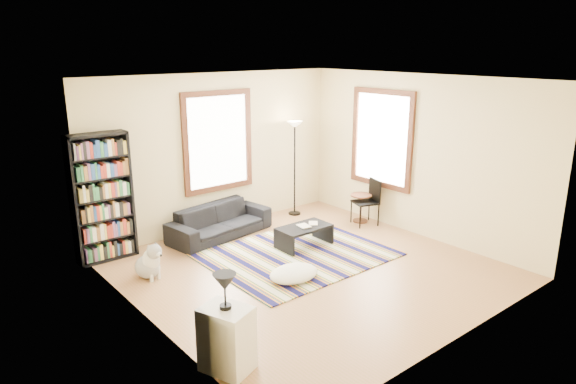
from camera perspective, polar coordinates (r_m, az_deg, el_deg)
floor at (r=7.84m, az=2.35°, el=-8.89°), size 5.00×5.00×0.10m
ceiling at (r=7.12m, az=2.62°, el=12.78°), size 5.00×5.00×0.10m
wall_back at (r=9.35m, az=-8.02°, el=4.45°), size 5.00×0.10×2.80m
wall_front at (r=5.79m, az=19.57°, el=-3.58°), size 5.00×0.10×2.80m
wall_left at (r=6.02m, az=-15.95°, el=-2.52°), size 0.10×5.00×2.80m
wall_right at (r=9.21m, az=14.42°, el=3.91°), size 0.10×5.00×2.80m
window_back at (r=9.25m, az=-7.81°, el=5.59°), size 1.20×0.06×1.60m
window_right at (r=9.59m, az=10.37°, el=5.85°), size 0.06×1.20×1.60m
rug at (r=8.31m, az=1.03°, el=-6.94°), size 2.78×2.23×0.02m
sofa at (r=9.10m, az=-7.59°, el=-3.23°), size 1.01×1.97×0.55m
bookshelf at (r=8.34m, az=-19.96°, el=-0.63°), size 0.90×0.30×2.00m
coffee_table at (r=8.58m, az=1.79°, el=-4.97°), size 1.01×0.76×0.36m
book_a at (r=8.45m, az=1.28°, el=-3.91°), size 0.21×0.26×0.02m
book_b at (r=8.64m, az=2.33°, el=-3.48°), size 0.24×0.25×0.02m
floor_cushion at (r=7.45m, az=0.64°, el=-9.03°), size 0.92×0.82×0.19m
floor_lamp at (r=10.01m, az=0.74°, el=2.60°), size 0.39×0.39×1.86m
side_table at (r=9.84m, az=8.08°, el=-1.78°), size 0.43×0.43×0.54m
folding_chair at (r=9.66m, az=8.57°, el=-1.14°), size 0.53×0.52×0.86m
white_cabinet at (r=5.50m, az=-6.82°, el=-15.92°), size 0.53×0.60×0.70m
table_lamp at (r=5.24m, az=-7.02°, el=-10.90°), size 0.25×0.25×0.38m
dog at (r=7.72m, az=-15.39°, el=-7.27°), size 0.50×0.62×0.55m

